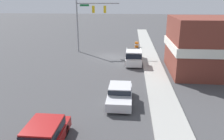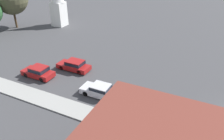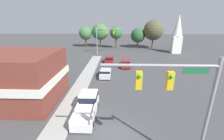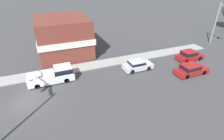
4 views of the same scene
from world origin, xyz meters
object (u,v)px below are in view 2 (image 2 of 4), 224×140
object	(u,v)px
car_oncoming	(74,65)
pickup_truck_parked	(201,125)
car_second_ahead	(38,72)
car_lead	(100,90)

from	to	relation	value
car_oncoming	pickup_truck_parked	xyz separation A→B (m)	(-5.04, -17.37, 0.19)
car_oncoming	car_second_ahead	world-z (taller)	car_second_ahead
pickup_truck_parked	car_second_ahead	bearing A→B (deg)	86.25
car_lead	car_oncoming	world-z (taller)	car_oncoming
car_second_ahead	car_lead	bearing A→B (deg)	-91.21
car_lead	car_oncoming	distance (m)	7.31
car_lead	pickup_truck_parked	bearing A→B (deg)	-95.86
pickup_truck_parked	car_oncoming	bearing A→B (deg)	73.83
car_oncoming	pickup_truck_parked	world-z (taller)	pickup_truck_parked
car_second_ahead	pickup_truck_parked	size ratio (longest dim) A/B	0.77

